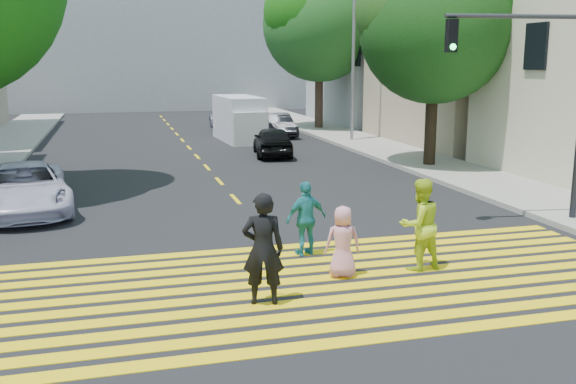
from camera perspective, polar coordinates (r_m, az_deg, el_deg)
name	(u,v)px	position (r m, az deg, el deg)	size (l,w,h in m)	color
ground	(335,310)	(10.77, 4.24, -10.44)	(120.00, 120.00, 0.00)	black
sidewalk_right	(409,157)	(27.43, 10.66, 3.06)	(3.00, 60.00, 0.15)	gray
crosswalk	(313,284)	(11.90, 2.19, -8.21)	(13.40, 5.30, 0.01)	yellow
lane_line	(186,144)	(32.34, -9.09, 4.26)	(0.12, 34.40, 0.01)	yellow
building_right_tan	(498,41)	(33.84, 18.17, 12.64)	(10.00, 10.00, 10.00)	tan
building_right_grey	(402,46)	(43.49, 10.07, 12.66)	(10.00, 10.00, 10.00)	gray
backdrop_block	(151,38)	(57.54, -12.12, 13.26)	(30.00, 8.00, 12.00)	gray
tree_right_near	(438,18)	(25.05, 13.15, 14.81)	(7.61, 7.37, 8.25)	black
tree_right_far	(321,18)	(38.55, 2.93, 15.19)	(8.15, 7.92, 9.60)	black
pedestrian_man	(263,249)	(10.71, -2.23, -5.09)	(0.70, 0.46, 1.92)	black
pedestrian_woman	(420,224)	(12.76, 11.63, -2.84)	(0.88, 0.69, 1.82)	#B7D523
pedestrian_child	(343,242)	(12.15, 4.88, -4.44)	(0.67, 0.44, 1.38)	pink
pedestrian_extra	(306,218)	(13.46, 1.63, -2.37)	(0.93, 0.39, 1.58)	teal
white_sedan	(25,188)	(18.67, -22.32, 0.30)	(2.20, 4.77, 1.33)	silver
dark_car_near	(273,141)	(27.74, -1.37, 4.55)	(1.53, 3.79, 1.29)	black
silver_car	(230,118)	(38.75, -5.20, 6.59)	(1.98, 4.87, 1.41)	#A1A5BA
dark_car_parked	(277,125)	(34.95, -0.94, 5.97)	(1.33, 3.82, 1.26)	black
white_van	(240,120)	(33.10, -4.29, 6.40)	(2.04, 4.88, 2.26)	silver
traffic_signal	(546,83)	(16.85, 21.95, 8.96)	(3.68, 0.68, 5.42)	black
street_lamp	(350,42)	(32.33, 5.58, 13.14)	(1.93, 0.66, 8.63)	gray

